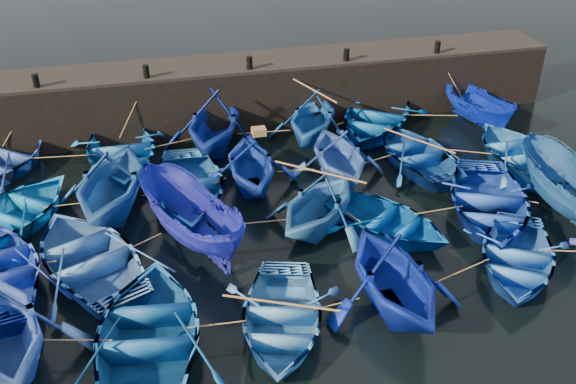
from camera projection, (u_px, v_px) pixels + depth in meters
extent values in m
plane|color=black|center=(314.00, 268.00, 18.71)|extent=(120.00, 120.00, 0.00)
cube|color=black|center=(247.00, 93.00, 26.77)|extent=(26.00, 2.50, 2.50)
cube|color=black|center=(246.00, 63.00, 26.09)|extent=(26.00, 2.50, 0.12)
cylinder|color=black|center=(36.00, 81.00, 23.56)|extent=(0.24, 0.24, 0.50)
cylinder|color=black|center=(146.00, 71.00, 24.37)|extent=(0.24, 0.24, 0.50)
cylinder|color=black|center=(249.00, 63.00, 25.18)|extent=(0.24, 0.24, 0.50)
cylinder|color=black|center=(346.00, 55.00, 25.99)|extent=(0.24, 0.24, 0.50)
cylinder|color=black|center=(437.00, 47.00, 26.80)|extent=(0.24, 0.24, 0.50)
imported|color=#0D4F9E|center=(120.00, 152.00, 23.72)|extent=(4.01, 5.50, 1.12)
imported|color=navy|center=(214.00, 121.00, 24.49)|extent=(5.28, 5.66, 2.42)
imported|color=#114DA7|center=(313.00, 116.00, 25.22)|extent=(4.99, 5.22, 2.13)
imported|color=navy|center=(375.00, 117.00, 26.35)|extent=(6.33, 6.74, 1.14)
imported|color=#0219B2|center=(479.00, 108.00, 26.54)|extent=(2.17, 4.27, 1.58)
imported|color=#065EB2|center=(14.00, 213.00, 20.32)|extent=(5.68, 5.90, 1.00)
imported|color=#18498C|center=(111.00, 180.00, 20.54)|extent=(5.28, 5.74, 2.53)
imported|color=#18539E|center=(187.00, 187.00, 21.58)|extent=(4.05, 5.43, 1.08)
imported|color=#0D2B95|center=(251.00, 163.00, 22.03)|extent=(3.56, 4.07, 2.06)
imported|color=blue|center=(339.00, 154.00, 22.51)|extent=(3.52, 4.07, 2.13)
imported|color=navy|center=(417.00, 153.00, 23.80)|extent=(3.81, 4.99, 0.97)
imported|color=blue|center=(520.00, 153.00, 23.75)|extent=(3.71, 5.05, 1.02)
imported|color=#2D5CB1|center=(89.00, 257.00, 18.27)|extent=(5.53, 6.30, 1.09)
imported|color=#131B93|center=(190.00, 219.00, 19.22)|extent=(3.67, 5.14, 1.86)
imported|color=#1A5090|center=(319.00, 202.00, 19.82)|extent=(5.23, 5.23, 2.09)
imported|color=#0044A1|center=(388.00, 221.00, 20.02)|extent=(4.92, 5.16, 0.87)
imported|color=#1035A7|center=(488.00, 202.00, 20.72)|extent=(5.50, 6.36, 1.11)
imported|color=navy|center=(566.00, 189.00, 20.69)|extent=(1.83, 4.86, 1.88)
imported|color=navy|center=(150.00, 334.00, 15.59)|extent=(4.59, 5.92, 1.13)
imported|color=blue|center=(281.00, 318.00, 16.23)|extent=(4.26, 5.12, 0.92)
imported|color=#081D98|center=(394.00, 276.00, 16.60)|extent=(4.01, 4.56, 2.27)
imported|color=blue|center=(517.00, 257.00, 18.39)|extent=(4.98, 5.40, 0.91)
cube|color=olive|center=(259.00, 131.00, 21.49)|extent=(0.47, 0.38, 0.24)
cylinder|color=tan|center=(60.00, 157.00, 23.41)|extent=(2.50, 0.33, 0.04)
cylinder|color=tan|center=(169.00, 144.00, 24.28)|extent=(1.81, 0.50, 0.04)
cylinder|color=tan|center=(264.00, 132.00, 25.16)|extent=(2.08, 0.20, 0.04)
cylinder|color=tan|center=(344.00, 122.00, 25.92)|extent=(1.01, 0.41, 0.04)
cylinder|color=tan|center=(427.00, 115.00, 26.51)|extent=(2.48, 0.71, 0.04)
cylinder|color=tan|center=(65.00, 205.00, 20.60)|extent=(1.33, 0.04, 0.04)
cylinder|color=tan|center=(151.00, 193.00, 21.24)|extent=(0.60, 0.24, 0.04)
cylinder|color=tan|center=(220.00, 181.00, 21.93)|extent=(0.48, 0.33, 0.04)
cylinder|color=tan|center=(296.00, 170.00, 22.53)|extent=(1.33, 0.19, 0.04)
cylinder|color=tan|center=(379.00, 159.00, 23.27)|extent=(1.41, 0.45, 0.04)
cylinder|color=tan|center=(469.00, 152.00, 23.75)|extent=(1.91, 0.97, 0.04)
cylinder|color=tan|center=(44.00, 263.00, 17.99)|extent=(0.68, 0.08, 0.04)
cylinder|color=tan|center=(142.00, 243.00, 18.84)|extent=(1.19, 0.69, 0.04)
cylinder|color=tan|center=(256.00, 222.00, 19.74)|extent=(2.17, 0.21, 0.04)
cylinder|color=tan|center=(353.00, 217.00, 20.02)|extent=(0.30, 0.65, 0.04)
cylinder|color=tan|center=(439.00, 210.00, 20.34)|extent=(1.69, 0.11, 0.04)
cylinder|color=tan|center=(526.00, 201.00, 20.81)|extent=(0.69, 0.43, 0.04)
cylinder|color=tan|center=(78.00, 340.00, 15.42)|extent=(1.61, 0.44, 0.04)
cylinder|color=tan|center=(217.00, 324.00, 15.89)|extent=(1.45, 0.13, 0.04)
cylinder|color=tan|center=(338.00, 304.00, 16.54)|extent=(1.25, 0.17, 0.04)
cylinder|color=tan|center=(457.00, 273.00, 17.62)|extent=(2.32, 0.76, 0.04)
cylinder|color=tan|center=(20.00, 118.00, 23.85)|extent=(1.64, 0.36, 2.09)
cylinder|color=tan|center=(133.00, 108.00, 24.57)|extent=(1.36, 0.66, 2.09)
cylinder|color=tan|center=(230.00, 97.00, 25.53)|extent=(1.74, 0.19, 2.09)
cylinder|color=tan|center=(326.00, 89.00, 26.26)|extent=(1.87, 0.36, 2.09)
cylinder|color=tan|center=(356.00, 84.00, 26.70)|extent=(1.00, 0.09, 2.09)
cylinder|color=tan|center=(451.00, 78.00, 27.25)|extent=(1.27, 0.66, 2.09)
cylinder|color=#99724C|center=(313.00, 90.00, 24.64)|extent=(1.08, 2.84, 0.06)
cylinder|color=#99724C|center=(419.00, 141.00, 23.54)|extent=(1.77, 2.49, 0.06)
cylinder|color=#99724C|center=(320.00, 172.00, 19.26)|extent=(2.34, 1.97, 0.06)
cylinder|color=#99724C|center=(281.00, 303.00, 15.97)|extent=(2.74, 1.32, 0.06)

